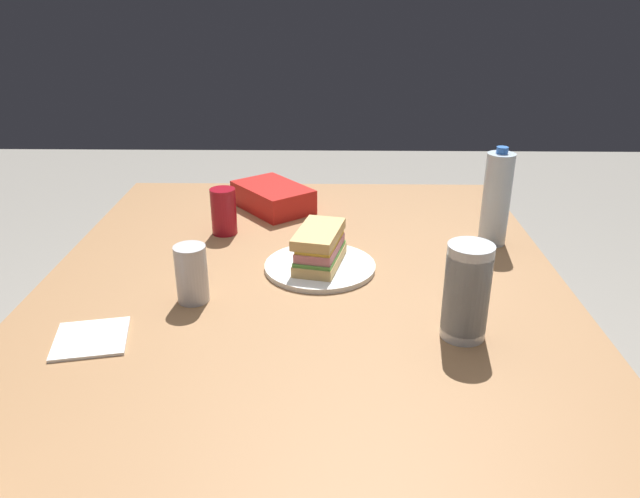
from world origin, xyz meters
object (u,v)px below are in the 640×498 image
object	(u,v)px
dining_table	(302,324)
paper_plate	(320,266)
plastic_cup_stack	(467,292)
soda_can_silver	(192,274)
soda_can_red	(224,211)
chip_bag	(273,197)
water_bottle_tall	(496,199)
sandwich	(320,247)

from	to	relation	value
dining_table	paper_plate	world-z (taller)	paper_plate
plastic_cup_stack	soda_can_silver	world-z (taller)	plastic_cup_stack
paper_plate	soda_can_red	bearing A→B (deg)	49.94
chip_bag	water_bottle_tall	world-z (taller)	water_bottle_tall
sandwich	plastic_cup_stack	xyz separation A→B (m)	(-0.29, -0.27, 0.04)
dining_table	chip_bag	size ratio (longest dim) A/B	6.65
sandwich	chip_bag	size ratio (longest dim) A/B	0.86
dining_table	water_bottle_tall	size ratio (longest dim) A/B	6.16
paper_plate	sandwich	bearing A→B (deg)	13.60
chip_bag	plastic_cup_stack	world-z (taller)	plastic_cup_stack
sandwich	water_bottle_tall	distance (m)	0.47
paper_plate	soda_can_silver	xyz separation A→B (m)	(-0.16, 0.26, 0.06)
water_bottle_tall	dining_table	bearing A→B (deg)	120.85
paper_plate	chip_bag	distance (m)	0.43
sandwich	water_bottle_tall	bearing A→B (deg)	-70.09
dining_table	paper_plate	xyz separation A→B (m)	(0.12, -0.04, 0.08)
dining_table	plastic_cup_stack	bearing A→B (deg)	-118.22
water_bottle_tall	plastic_cup_stack	distance (m)	0.48
sandwich	chip_bag	xyz separation A→B (m)	(0.40, 0.14, -0.02)
dining_table	water_bottle_tall	distance (m)	0.58
soda_can_silver	paper_plate	bearing A→B (deg)	-59.11
paper_plate	sandwich	world-z (taller)	sandwich
dining_table	soda_can_silver	xyz separation A→B (m)	(-0.04, 0.22, 0.14)
plastic_cup_stack	paper_plate	bearing A→B (deg)	43.64
dining_table	plastic_cup_stack	world-z (taller)	plastic_cup_stack
paper_plate	plastic_cup_stack	world-z (taller)	plastic_cup_stack
soda_can_red	soda_can_silver	world-z (taller)	same
soda_can_red	water_bottle_tall	distance (m)	0.69
paper_plate	plastic_cup_stack	distance (m)	0.40
water_bottle_tall	paper_plate	bearing A→B (deg)	110.43
dining_table	sandwich	world-z (taller)	sandwich
water_bottle_tall	soda_can_silver	world-z (taller)	water_bottle_tall
dining_table	soda_can_red	xyz separation A→B (m)	(0.33, 0.22, 0.14)
paper_plate	soda_can_silver	size ratio (longest dim) A/B	2.10
chip_bag	sandwich	bearing A→B (deg)	-18.64
dining_table	plastic_cup_stack	size ratio (longest dim) A/B	8.27
paper_plate	plastic_cup_stack	bearing A→B (deg)	-136.36
chip_bag	soda_can_silver	world-z (taller)	soda_can_silver
sandwich	soda_can_silver	xyz separation A→B (m)	(-0.16, 0.26, 0.01)
paper_plate	soda_can_red	world-z (taller)	soda_can_red
soda_can_red	paper_plate	bearing A→B (deg)	-130.06
dining_table	water_bottle_tall	world-z (taller)	water_bottle_tall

